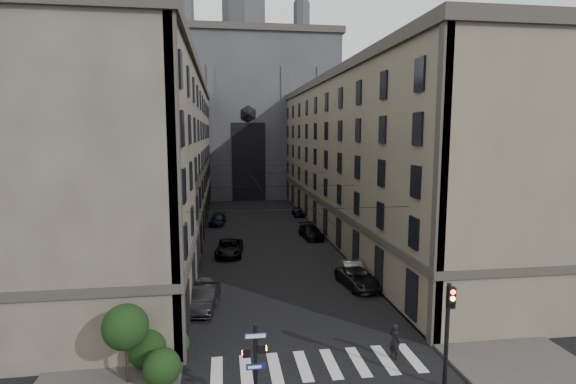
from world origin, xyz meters
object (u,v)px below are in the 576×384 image
pedestrian (395,341)px  car_left_far (218,220)px  car_right_midnear (359,278)px  traffic_light_right (448,323)px  car_right_near (353,271)px  car_right_midfar (311,232)px  car_left_near (205,290)px  gothic_tower (245,105)px  car_right_far (298,212)px  car_left_midnear (204,298)px  pedestrian_signal_left (255,361)px  car_left_midfar (229,248)px

pedestrian → car_left_far: bearing=-9.4°
pedestrian → car_right_midnear: bearing=-31.6°
traffic_light_right → pedestrian: bearing=112.5°
car_right_near → car_right_midfar: bearing=93.5°
traffic_light_right → pedestrian: size_ratio=2.64×
car_left_near → car_right_midnear: size_ratio=0.78×
gothic_tower → car_right_far: size_ratio=15.47×
traffic_light_right → car_left_midnear: (-11.80, 11.70, -2.48)m
pedestrian_signal_left → car_right_near: bearing=60.7°
car_left_midnear → car_right_near: car_left_midnear is taller
car_left_midfar → car_right_far: size_ratio=1.46×
traffic_light_right → gothic_tower: bearing=94.4°
pedestrian_signal_left → car_right_midfar: bearing=74.5°
gothic_tower → pedestrian_signal_left: 75.15m
car_right_midnear → car_right_far: 31.13m
pedestrian → pedestrian_signal_left: bearing=90.6°
car_left_far → car_right_near: bearing=-58.1°
traffic_light_right → car_left_far: bearing=105.2°
gothic_tower → car_left_near: bearing=-95.9°
car_right_near → car_right_midnear: 1.79m
car_left_midnear → pedestrian: size_ratio=2.48×
pedestrian_signal_left → car_right_near: size_ratio=0.87×
car_right_near → pedestrian: size_ratio=2.32×
traffic_light_right → car_left_near: traffic_light_right is taller
car_left_midnear → pedestrian: 13.53m
car_left_midnear → car_right_near: 12.84m
pedestrian_signal_left → car_right_midfar: size_ratio=0.78×
car_left_midnear → car_right_midnear: size_ratio=0.94×
car_left_near → car_right_far: (12.40, 32.07, -0.05)m
pedestrian_signal_left → pedestrian: pedestrian_signal_left is taller
pedestrian → car_right_near: bearing=-30.6°
pedestrian_signal_left → car_left_midnear: bearing=102.5°
car_left_midfar → car_left_far: bearing=100.4°
pedestrian_signal_left → car_left_far: size_ratio=0.85×
traffic_light_right → car_right_midfar: size_ratio=1.02×
car_left_far → car_right_midfar: (10.84, -9.36, 0.06)m
car_right_near → car_right_midfar: (-0.48, 15.25, -0.01)m
car_right_near → car_right_midfar: 15.25m
car_left_far → car_right_far: 12.62m
car_left_midnear → car_right_far: bearing=77.4°
pedestrian_signal_left → car_left_midnear: (-2.69, 12.12, -1.52)m
pedestrian → car_right_far: bearing=-26.6°
pedestrian_signal_left → car_left_midnear: pedestrian_signal_left is taller
gothic_tower → car_right_midfar: gothic_tower is taller
pedestrian_signal_left → car_left_midfar: 25.89m
car_right_midfar → car_left_midnear: bearing=-125.0°
car_left_midfar → car_left_midnear: bearing=-92.7°
gothic_tower → car_right_midnear: (5.81, -58.61, -17.08)m
gothic_tower → traffic_light_right: bearing=-85.6°
gothic_tower → car_right_far: 32.98m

